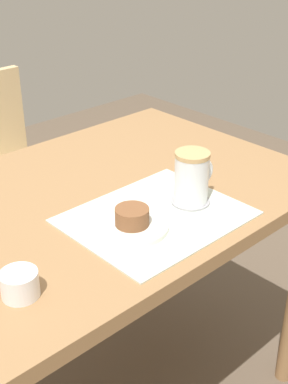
% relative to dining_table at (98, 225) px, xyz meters
% --- Properties ---
extents(dining_table, '(1.09, 0.74, 0.73)m').
position_rel_dining_table_xyz_m(dining_table, '(0.00, 0.00, 0.00)').
color(dining_table, '#997047').
rests_on(dining_table, ground_plane).
extents(wooden_chair, '(0.43, 0.43, 0.83)m').
position_rel_dining_table_xyz_m(wooden_chair, '(0.12, 0.74, -0.18)').
color(wooden_chair, '#D1B27F').
rests_on(wooden_chair, ground_plane).
extents(placemat, '(0.39, 0.31, 0.00)m').
position_rel_dining_table_xyz_m(placemat, '(0.03, -0.18, 0.09)').
color(placemat, silver).
rests_on(placemat, dining_table).
extents(pastry_plate, '(0.16, 0.16, 0.01)m').
position_rel_dining_table_xyz_m(pastry_plate, '(-0.05, -0.18, 0.10)').
color(pastry_plate, silver).
rests_on(pastry_plate, placemat).
extents(pastry, '(0.07, 0.07, 0.04)m').
position_rel_dining_table_xyz_m(pastry, '(-0.05, -0.18, 0.12)').
color(pastry, brown).
rests_on(pastry, pastry_plate).
extents(coffee_coaster, '(0.09, 0.09, 0.00)m').
position_rel_dining_table_xyz_m(coffee_coaster, '(0.14, -0.19, 0.10)').
color(coffee_coaster, '#99999E').
rests_on(coffee_coaster, placemat).
extents(coffee_mug, '(0.11, 0.08, 0.12)m').
position_rel_dining_table_xyz_m(coffee_mug, '(0.14, -0.19, 0.16)').
color(coffee_mug, white).
rests_on(coffee_mug, coffee_coaster).
extents(sugar_bowl, '(0.07, 0.07, 0.05)m').
position_rel_dining_table_xyz_m(sugar_bowl, '(-0.34, -0.21, 0.11)').
color(sugar_bowl, white).
rests_on(sugar_bowl, dining_table).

